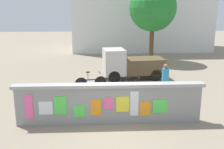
% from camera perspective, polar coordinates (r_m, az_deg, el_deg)
% --- Properties ---
extents(ground, '(60.00, 60.00, 0.00)m').
position_cam_1_polar(ground, '(17.84, -1.62, 0.49)').
color(ground, gray).
extents(poster_wall, '(7.03, 0.42, 1.54)m').
position_cam_1_polar(poster_wall, '(9.95, -0.63, -6.13)').
color(poster_wall, gray).
rests_on(poster_wall, ground).
extents(auto_rickshaw_truck, '(3.75, 1.90, 1.85)m').
position_cam_1_polar(auto_rickshaw_truck, '(16.02, 3.93, 2.16)').
color(auto_rickshaw_truck, black).
rests_on(auto_rickshaw_truck, ground).
extents(motorcycle, '(1.90, 0.56, 0.87)m').
position_cam_1_polar(motorcycle, '(11.84, -12.95, -4.80)').
color(motorcycle, black).
rests_on(motorcycle, ground).
extents(bicycle_near, '(1.71, 0.44, 0.95)m').
position_cam_1_polar(bicycle_near, '(13.17, 3.73, -2.94)').
color(bicycle_near, black).
rests_on(bicycle_near, ground).
extents(bicycle_far, '(1.68, 0.51, 0.95)m').
position_cam_1_polar(bicycle_far, '(14.20, -4.52, -1.67)').
color(bicycle_far, black).
rests_on(bicycle_far, ground).
extents(person_walking, '(0.48, 0.48, 1.62)m').
position_cam_1_polar(person_walking, '(13.10, 11.32, -0.46)').
color(person_walking, '#3F994C').
rests_on(person_walking, ground).
extents(tree_roadside, '(3.63, 3.63, 6.00)m').
position_cam_1_polar(tree_roadside, '(21.25, 8.71, 13.89)').
color(tree_roadside, brown).
rests_on(tree_roadside, ground).
extents(building_background, '(13.59, 6.54, 8.75)m').
position_cam_1_polar(building_background, '(27.92, 6.03, 14.52)').
color(building_background, silver).
rests_on(building_background, ground).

